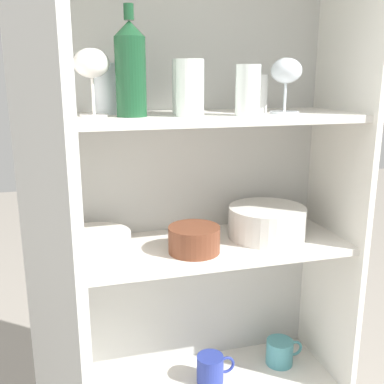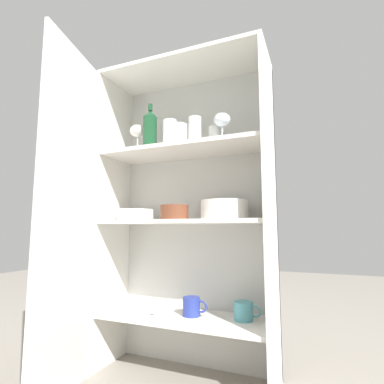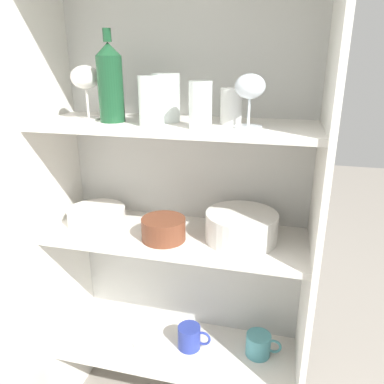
{
  "view_description": "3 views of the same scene",
  "coord_description": "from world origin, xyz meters",
  "views": [
    {
      "loc": [
        -0.33,
        -0.98,
        1.2
      ],
      "look_at": [
        -0.02,
        0.13,
        0.9
      ],
      "focal_mm": 42.0,
      "sensor_mm": 36.0,
      "label": 1
    },
    {
      "loc": [
        0.61,
        -1.22,
        0.7
      ],
      "look_at": [
        0.03,
        0.18,
        0.88
      ],
      "focal_mm": 28.0,
      "sensor_mm": 36.0,
      "label": 2
    },
    {
      "loc": [
        0.32,
        -0.91,
        1.28
      ],
      "look_at": [
        0.04,
        0.18,
        0.88
      ],
      "focal_mm": 35.0,
      "sensor_mm": 36.0,
      "label": 3
    }
  ],
  "objects": [
    {
      "name": "tumbler_glass_4",
      "position": [
        -0.03,
        0.16,
        1.17
      ],
      "size": [
        0.08,
        0.08,
        0.14
      ],
      "color": "white",
      "rests_on": "shelf_board_upper"
    },
    {
      "name": "cupboard_door",
      "position": [
        -0.38,
        -0.23,
        0.76
      ],
      "size": [
        0.12,
        0.42,
        1.52
      ],
      "color": "silver",
      "rests_on": "ground_plane"
    },
    {
      "name": "cupboard_side_right",
      "position": [
        0.43,
        0.15,
        0.76
      ],
      "size": [
        0.02,
        0.33,
        1.52
      ],
      "primitive_type": "cube",
      "color": "white",
      "rests_on": "ground_plane"
    },
    {
      "name": "shelf_board_middle",
      "position": [
        0.0,
        0.15,
        0.73
      ],
      "size": [
        0.83,
        0.29,
        0.02
      ],
      "primitive_type": "cube",
      "color": "silver"
    },
    {
      "name": "tumbler_glass_3",
      "position": [
        -0.04,
        0.08,
        1.17
      ],
      "size": [
        0.07,
        0.07,
        0.13
      ],
      "color": "white",
      "rests_on": "shelf_board_upper"
    },
    {
      "name": "tumbler_glass_1",
      "position": [
        0.16,
        0.16,
        1.15
      ],
      "size": [
        0.06,
        0.06,
        0.1
      ],
      "color": "white",
      "rests_on": "shelf_board_upper"
    },
    {
      "name": "tumbler_glass_0",
      "position": [
        0.1,
        0.06,
        1.17
      ],
      "size": [
        0.06,
        0.06,
        0.12
      ],
      "color": "white",
      "rests_on": "shelf_board_upper"
    },
    {
      "name": "mixing_bowl_large",
      "position": [
        -0.28,
        0.15,
        0.77
      ],
      "size": [
        0.19,
        0.19,
        0.06
      ],
      "color": "silver",
      "rests_on": "shelf_board_middle"
    },
    {
      "name": "cupboard_side_left",
      "position": [
        -0.43,
        0.15,
        0.76
      ],
      "size": [
        0.02,
        0.33,
        1.52
      ],
      "primitive_type": "cube",
      "color": "white",
      "rests_on": "ground_plane"
    },
    {
      "name": "tumbler_glass_2",
      "position": [
        -0.23,
        0.2,
        1.17
      ],
      "size": [
        0.06,
        0.06,
        0.13
      ],
      "color": "white",
      "rests_on": "shelf_board_upper"
    },
    {
      "name": "cupboard_back_panel",
      "position": [
        0.0,
        0.3,
        0.76
      ],
      "size": [
        0.87,
        0.02,
        1.52
      ],
      "primitive_type": "cube",
      "color": "silver",
      "rests_on": "ground_plane"
    },
    {
      "name": "wine_glass_0",
      "position": [
        0.22,
        0.1,
        1.2
      ],
      "size": [
        0.08,
        0.08,
        0.14
      ],
      "color": "white",
      "rests_on": "shelf_board_upper"
    },
    {
      "name": "wine_glass_1",
      "position": [
        -0.27,
        0.13,
        1.22
      ],
      "size": [
        0.09,
        0.09,
        0.16
      ],
      "color": "silver",
      "rests_on": "shelf_board_upper"
    },
    {
      "name": "serving_bowl_small",
      "position": [
        -0.03,
        0.1,
        0.78
      ],
      "size": [
        0.14,
        0.14,
        0.07
      ],
      "color": "brown",
      "rests_on": "shelf_board_middle"
    },
    {
      "name": "plate_stack_white",
      "position": [
        0.21,
        0.16,
        0.79
      ],
      "size": [
        0.22,
        0.22,
        0.09
      ],
      "color": "silver",
      "rests_on": "shelf_board_middle"
    },
    {
      "name": "coffee_mug_primary",
      "position": [
        0.29,
        0.18,
        0.33
      ],
      "size": [
        0.12,
        0.09,
        0.08
      ],
      "color": "teal",
      "rests_on": "shelf_board_lower"
    },
    {
      "name": "shelf_board_upper",
      "position": [
        0.0,
        0.15,
        1.09
      ],
      "size": [
        0.83,
        0.29,
        0.02
      ],
      "primitive_type": "cube",
      "color": "silver"
    },
    {
      "name": "wine_bottle",
      "position": [
        -0.18,
        0.11,
        1.22
      ],
      "size": [
        0.07,
        0.07,
        0.26
      ],
      "color": "#194728",
      "rests_on": "shelf_board_upper"
    },
    {
      "name": "coffee_mug_extra_1",
      "position": [
        0.04,
        0.15,
        0.33
      ],
      "size": [
        0.12,
        0.08,
        0.09
      ],
      "color": "#283893",
      "rests_on": "shelf_board_lower"
    }
  ]
}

